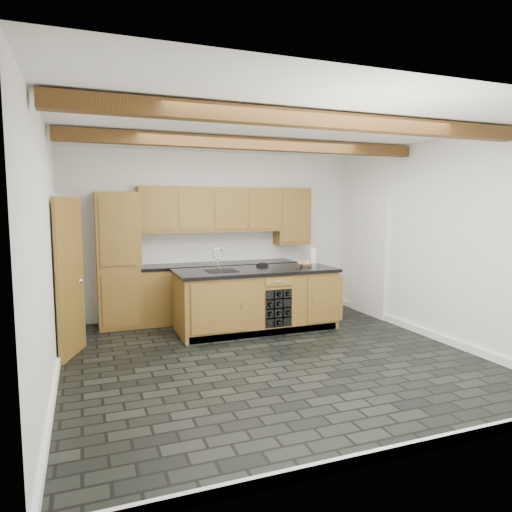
{
  "coord_description": "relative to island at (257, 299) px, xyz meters",
  "views": [
    {
      "loc": [
        -2.15,
        -5.14,
        1.89
      ],
      "look_at": [
        0.11,
        0.8,
        1.19
      ],
      "focal_mm": 32.0,
      "sensor_mm": 36.0,
      "label": 1
    }
  ],
  "objects": [
    {
      "name": "ground",
      "position": [
        -0.31,
        -1.28,
        -0.46
      ],
      "size": [
        5.0,
        5.0,
        0.0
      ],
      "primitive_type": "plane",
      "color": "black",
      "rests_on": "ground"
    },
    {
      "name": "fruit_cluster",
      "position": [
        0.85,
        0.04,
        0.53
      ],
      "size": [
        0.16,
        0.17,
        0.07
      ],
      "color": "red",
      "rests_on": "fruit_bowl"
    },
    {
      "name": "room_shell",
      "position": [
        -0.39,
        -0.75,
        1.06
      ],
      "size": [
        5.01,
        5.0,
        5.0
      ],
      "color": "white",
      "rests_on": "ground"
    },
    {
      "name": "kitchen_scale",
      "position": [
        0.21,
        0.29,
        0.49
      ],
      "size": [
        0.18,
        0.12,
        0.05
      ],
      "rotation": [
        0.0,
        0.0,
        0.04
      ],
      "color": "black",
      "rests_on": "island"
    },
    {
      "name": "back_cabinetry",
      "position": [
        -0.68,
        0.95,
        0.51
      ],
      "size": [
        3.65,
        0.62,
        2.2
      ],
      "color": "brown",
      "rests_on": "ground"
    },
    {
      "name": "mug",
      "position": [
        -1.61,
        1.02,
        0.51
      ],
      "size": [
        0.11,
        0.11,
        0.09
      ],
      "primitive_type": "imported",
      "rotation": [
        0.0,
        0.0,
        0.1
      ],
      "color": "white",
      "rests_on": "back_cabinetry"
    },
    {
      "name": "island",
      "position": [
        0.0,
        0.0,
        0.0
      ],
      "size": [
        2.48,
        0.96,
        0.93
      ],
      "color": "brown",
      "rests_on": "ground"
    },
    {
      "name": "fruit_bowl",
      "position": [
        0.85,
        0.04,
        0.49
      ],
      "size": [
        0.28,
        0.28,
        0.06
      ],
      "primitive_type": "imported",
      "rotation": [
        0.0,
        0.0,
        -0.17
      ],
      "color": "beige",
      "rests_on": "island"
    },
    {
      "name": "paper_towel",
      "position": [
        1.11,
        0.28,
        0.6
      ],
      "size": [
        0.11,
        0.11,
        0.27
      ],
      "primitive_type": "cylinder",
      "color": "white",
      "rests_on": "island"
    },
    {
      "name": "faucet",
      "position": [
        -0.56,
        0.05,
        0.5
      ],
      "size": [
        0.45,
        0.4,
        0.34
      ],
      "color": "black",
      "rests_on": "island"
    }
  ]
}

